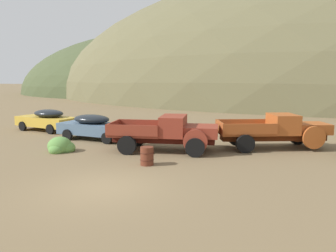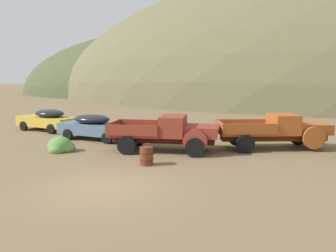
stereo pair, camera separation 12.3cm
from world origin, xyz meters
TOP-DOWN VIEW (x-y plane):
  - ground_plane at (0.00, 0.00)m, footprint 300.00×300.00m
  - hill_far_left at (-18.07, 70.84)m, footprint 75.92×60.82m
  - car_faded_yellow at (-10.16, 10.37)m, footprint 5.22×2.85m
  - car_chalk_blue at (-4.69, 8.20)m, footprint 5.18×2.46m
  - truck_rust_red at (0.69, 6.40)m, footprint 5.88×3.14m
  - truck_oxide_orange at (6.17, 8.85)m, footprint 6.24×3.83m
  - oil_drum_foreground at (0.41, 3.38)m, footprint 0.63×0.63m
  - bush_near_barrel at (-4.87, 4.59)m, footprint 1.47×1.32m

SIDE VIEW (x-z plane):
  - ground_plane at x=0.00m, z-range 0.00..0.00m
  - hill_far_left at x=-18.07m, z-range -15.06..15.06m
  - bush_near_barrel at x=-4.87m, z-range -0.27..0.75m
  - oil_drum_foreground at x=0.41m, z-range 0.00..0.82m
  - car_chalk_blue at x=-4.69m, z-range 0.03..1.60m
  - car_faded_yellow at x=-10.16m, z-range 0.03..1.60m
  - truck_rust_red at x=0.69m, z-range 0.05..1.94m
  - truck_oxide_orange at x=6.17m, z-range 0.06..1.95m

